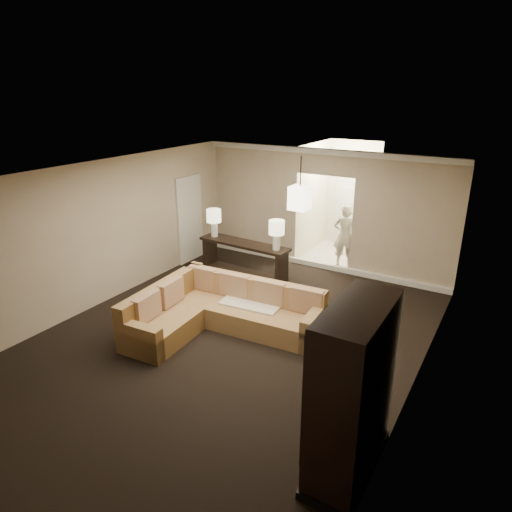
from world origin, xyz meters
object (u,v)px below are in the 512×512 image
Objects in this scene: sectional_sofa at (219,312)px; console_table at (244,257)px; drink_table at (288,303)px; armoire at (351,395)px; coffee_table at (258,307)px; person at (345,233)px.

sectional_sofa is 2.40m from console_table.
armoire is at bearing -52.05° from drink_table.
armoire reaches higher than coffee_table.
console_table is 2.20m from drink_table.
drink_table is (-2.15, 2.76, -0.62)m from armoire.
sectional_sofa is 1.43× the size of armoire.
coffee_table is at bearing 73.02° from person.
person is at bearing 74.97° from sectional_sofa.
console_table is 2.48m from person.
sectional_sofa is at bearing 148.96° from armoire.
person reaches higher than sectional_sofa.
armoire is (3.92, -4.07, 0.47)m from console_table.
sectional_sofa is 2.47× the size of coffee_table.
drink_table is 3.14m from person.
armoire reaches higher than drink_table.
drink_table is 0.29× the size of person.
armoire is (3.05, -1.83, 0.63)m from sectional_sofa.
console_table is at bearing 107.65° from sectional_sofa.
console_table is 1.29× the size of person.
armoire is at bearing -34.72° from sectional_sofa.
person is at bearing 49.60° from console_table.
coffee_table is (0.37, 0.73, -0.12)m from sectional_sofa.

